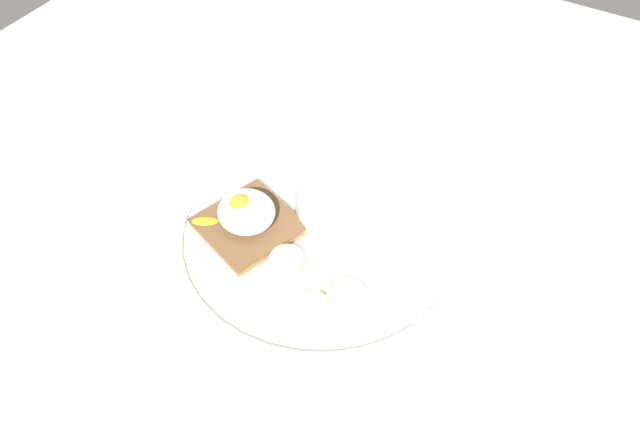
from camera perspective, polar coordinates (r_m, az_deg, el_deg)
ground_plane at (r=66.04cm, az=-0.00°, el=-2.28°), size 120.00×120.00×2.00cm
plate at (r=64.65cm, az=-0.00°, el=-1.28°), size 29.58×29.58×1.60cm
oatmeal_bowl at (r=64.60cm, az=3.27°, el=3.06°), size 13.01×13.01×6.40cm
toast_slice at (r=64.72cm, az=-6.58°, el=-0.53°), size 11.45×11.45×1.08cm
poached_egg at (r=63.10cm, az=-6.84°, el=0.76°), size 8.24×6.24×3.76cm
banana_slice_front at (r=60.24cm, az=-0.22°, el=-5.33°), size 4.40×4.42×1.35cm
banana_slice_left at (r=58.57cm, az=-0.77°, el=-7.76°), size 3.95×3.95×1.16cm
banana_slice_back at (r=58.94cm, az=2.62°, el=-7.08°), size 3.73×3.63×1.50cm
banana_slice_right at (r=61.29cm, az=-3.08°, el=-3.86°), size 4.65×4.71×1.69cm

